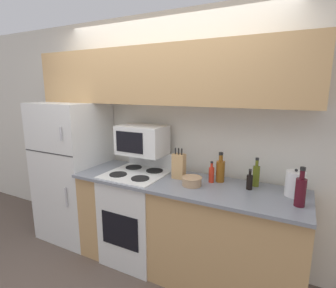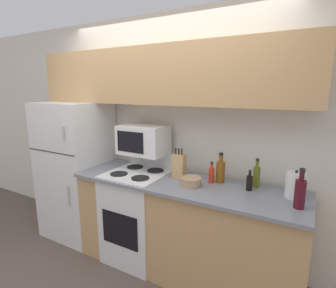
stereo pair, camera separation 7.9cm
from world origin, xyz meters
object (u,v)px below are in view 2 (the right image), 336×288
bowl (191,181)px  bottle_soy_sauce (249,182)px  stove (139,213)px  bottle_wine_red (300,193)px  refrigerator (77,170)px  bottle_olive_oil (256,176)px  bottle_whiskey (220,171)px  kettle (295,185)px  bottle_hot_sauce (211,175)px  knife_block (179,166)px  microwave (143,140)px

bowl → bottle_soy_sauce: (0.47, 0.15, 0.03)m
stove → bottle_wine_red: (1.49, -0.07, 0.56)m
refrigerator → bottle_olive_oil: bearing=4.8°
bottle_olive_oil → bottle_whiskey: bottle_whiskey is taller
refrigerator → bowl: size_ratio=8.90×
bottle_soy_sauce → bottle_whiskey: bottle_whiskey is taller
kettle → bottle_hot_sauce: bearing=-179.5°
knife_block → kettle: 1.01m
knife_block → bottle_wine_red: size_ratio=1.00×
microwave → knife_block: bearing=-7.8°
refrigerator → bottle_olive_oil: 2.09m
microwave → bowl: microwave is taller
bottle_hot_sauce → kettle: (0.70, 0.01, 0.02)m
bottle_soy_sauce → bottle_whiskey: bearing=165.9°
bottle_olive_oil → bottle_wine_red: (0.36, -0.28, 0.02)m
microwave → refrigerator: bearing=-173.3°
microwave → bottle_wine_red: size_ratio=1.66×
bottle_wine_red → bowl: bearing=178.5°
knife_block → refrigerator: bearing=-178.1°
bowl → bottle_olive_oil: 0.57m
stove → bottle_soy_sauce: bottle_soy_sauce is taller
bottle_soy_sauce → bowl: bearing=-162.7°
bottle_olive_oil → bottle_whiskey: size_ratio=0.93×
stove → knife_block: 0.72m
bowl → bottle_wine_red: size_ratio=0.61×
bottle_wine_red → bottle_hot_sauce: bottle_wine_red is taller
knife_block → bowl: knife_block is taller
bowl → kettle: 0.84m
bottle_wine_red → kettle: (-0.04, 0.19, -0.02)m
bottle_wine_red → bottle_soy_sauce: bearing=156.5°
microwave → bowl: bearing=-16.3°
bowl → bottle_hot_sauce: bearing=51.7°
bottle_wine_red → knife_block: bearing=171.9°
knife_block → kettle: size_ratio=1.31×
bowl → bottle_wine_red: (0.87, -0.02, 0.07)m
bottle_olive_oil → bottle_wine_red: bottle_wine_red is taller
refrigerator → bottle_olive_oil: size_ratio=6.27×
refrigerator → bottle_hot_sauce: size_ratio=8.16×
refrigerator → bowl: refrigerator is taller
microwave → bowl: (0.64, -0.19, -0.28)m
stove → bottle_hot_sauce: bearing=8.3°
bottle_olive_oil → stove: bearing=-169.9°
bottle_wine_red → bottle_hot_sauce: bearing=166.0°
refrigerator → bottle_soy_sauce: 2.05m
refrigerator → stove: bearing=-1.8°
microwave → bottle_whiskey: (0.84, 0.03, -0.22)m
microwave → kettle: 1.48m
bottle_soy_sauce → kettle: (0.35, 0.02, 0.03)m
bowl → bottle_hot_sauce: bottle_hot_sauce is taller
bottle_whiskey → bottle_hot_sauce: bearing=-140.0°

